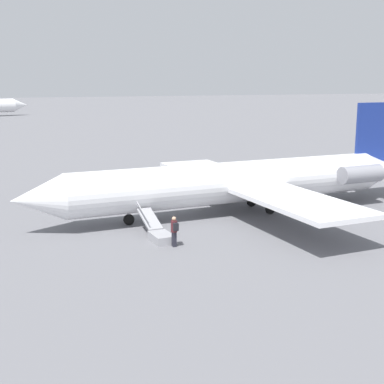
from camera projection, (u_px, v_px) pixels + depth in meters
The scene contains 4 objects.
ground_plane at pixel (232, 213), 37.66m from camera, with size 600.00×600.00×0.00m, color slate.
airplane_main at pixel (245, 181), 37.60m from camera, with size 30.23×22.48×7.53m.
boarding_stairs at pixel (159, 234), 31.22m from camera, with size 1.11×4.02×1.82m.
passenger at pixel (174, 229), 29.85m from camera, with size 0.36×0.54×1.74m.
Camera 1 is at (17.49, 32.24, 9.09)m, focal length 50.00 mm.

